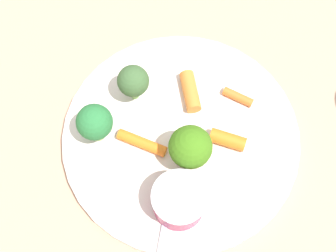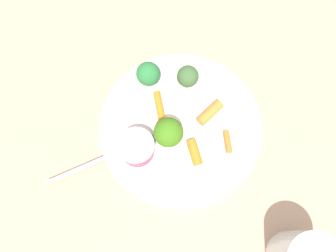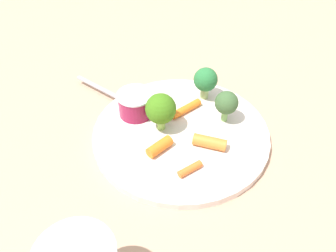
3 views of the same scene
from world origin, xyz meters
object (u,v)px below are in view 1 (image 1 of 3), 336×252
sauce_cup (179,201)px  carrot_stick_0 (142,143)px  carrot_stick_1 (190,91)px  carrot_stick_3 (238,97)px  plate (181,137)px  carrot_stick_2 (228,140)px  broccoli_floret_1 (134,81)px  broccoli_floret_0 (190,147)px  broccoli_floret_2 (95,123)px

sauce_cup → carrot_stick_0: bearing=-106.8°
carrot_stick_0 → carrot_stick_1: 0.09m
carrot_stick_1 → carrot_stick_3: bearing=127.6°
plate → carrot_stick_2: size_ratio=6.74×
sauce_cup → carrot_stick_0: 0.08m
carrot_stick_3 → sauce_cup: bearing=14.4°
plate → carrot_stick_2: carrot_stick_2 is taller
plate → broccoli_floret_1: size_ratio=5.06×
broccoli_floret_0 → broccoli_floret_1: bearing=-99.7°
carrot_stick_0 → carrot_stick_2: (-0.07, 0.07, 0.00)m
carrot_stick_2 → carrot_stick_3: carrot_stick_2 is taller
broccoli_floret_2 → carrot_stick_1: 0.12m
broccoli_floret_1 → carrot_stick_2: size_ratio=1.33×
broccoli_floret_2 → carrot_stick_0: 0.06m
carrot_stick_1 → broccoli_floret_1: bearing=-46.4°
plate → sauce_cup: (0.06, 0.05, 0.03)m
broccoli_floret_0 → carrot_stick_2: (-0.05, 0.02, -0.03)m
broccoli_floret_2 → carrot_stick_1: (-0.11, 0.04, -0.03)m
plate → broccoli_floret_0: (0.02, 0.03, 0.04)m
broccoli_floret_0 → carrot_stick_1: bearing=-138.8°
sauce_cup → carrot_stick_1: size_ratio=1.17×
broccoli_floret_0 → carrot_stick_0: 0.06m
plate → carrot_stick_0: size_ratio=4.74×
sauce_cup → carrot_stick_2: size_ratio=1.42×
sauce_cup → broccoli_floret_2: bearing=-89.0°
plate → broccoli_floret_0: size_ratio=4.37×
plate → carrot_stick_1: (-0.05, -0.03, 0.01)m
carrot_stick_0 → sauce_cup: bearing=73.2°
sauce_cup → carrot_stick_2: 0.09m
broccoli_floret_0 → broccoli_floret_1: size_ratio=1.16×
plate → sauce_cup: bearing=40.8°
plate → broccoli_floret_2: (0.07, -0.07, 0.04)m
carrot_stick_1 → broccoli_floret_0: bearing=41.2°
broccoli_floret_0 → broccoli_floret_1: (-0.02, -0.10, -0.00)m
carrot_stick_0 → plate: bearing=148.7°
carrot_stick_3 → broccoli_floret_0: bearing=5.6°
plate → carrot_stick_3: (-0.08, 0.02, 0.01)m
sauce_cup → broccoli_floret_2: broccoli_floret_2 is taller
plate → carrot_stick_3: size_ratio=7.47×
sauce_cup → carrot_stick_3: (-0.14, -0.04, -0.01)m
sauce_cup → broccoli_floret_1: broccoli_floret_1 is taller
plate → carrot_stick_3: carrot_stick_3 is taller
sauce_cup → carrot_stick_2: bearing=-173.9°
broccoli_floret_1 → carrot_stick_1: broccoli_floret_1 is taller
carrot_stick_0 → carrot_stick_2: bearing=135.0°
plate → broccoli_floret_2: size_ratio=4.78×
carrot_stick_2 → broccoli_floret_0: bearing=-21.1°
sauce_cup → carrot_stick_1: (-0.11, -0.08, -0.01)m
broccoli_floret_0 → plate: bearing=-121.0°
broccoli_floret_2 → carrot_stick_0: broccoli_floret_2 is taller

